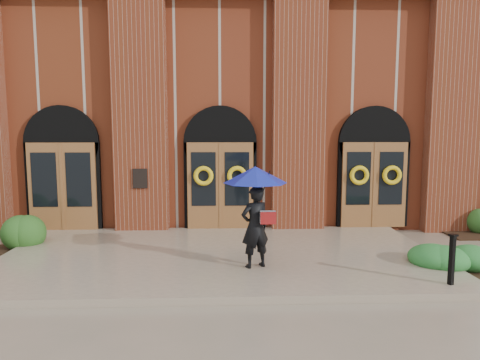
{
  "coord_description": "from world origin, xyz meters",
  "views": [
    {
      "loc": [
        0.09,
        -9.55,
        3.0
      ],
      "look_at": [
        0.5,
        1.0,
        1.76
      ],
      "focal_mm": 32.0,
      "sensor_mm": 36.0,
      "label": 1
    }
  ],
  "objects": [
    {
      "name": "hedge_front_right",
      "position": [
        5.1,
        -0.88,
        0.26
      ],
      "size": [
        1.47,
        1.26,
        0.52
      ],
      "primitive_type": "ellipsoid",
      "color": "#246528",
      "rests_on": "ground"
    },
    {
      "name": "landing",
      "position": [
        0.0,
        0.15,
        0.07
      ],
      "size": [
        10.0,
        5.3,
        0.15
      ],
      "primitive_type": "cube",
      "color": "tan",
      "rests_on": "ground"
    },
    {
      "name": "church_building",
      "position": [
        0.0,
        8.78,
        3.5
      ],
      "size": [
        16.2,
        12.53,
        7.0
      ],
      "color": "#602514",
      "rests_on": "ground"
    },
    {
      "name": "ground",
      "position": [
        0.0,
        0.0,
        0.0
      ],
      "size": [
        90.0,
        90.0,
        0.0
      ],
      "primitive_type": "plane",
      "color": "gray",
      "rests_on": "ground"
    },
    {
      "name": "metal_post",
      "position": [
        4.3,
        -2.05,
        0.65
      ],
      "size": [
        0.17,
        0.17,
        0.96
      ],
      "rotation": [
        0.0,
        0.0,
        0.4
      ],
      "color": "black",
      "rests_on": "landing"
    },
    {
      "name": "man_with_umbrella",
      "position": [
        0.74,
        -0.89,
        1.63
      ],
      "size": [
        1.74,
        1.74,
        2.12
      ],
      "rotation": [
        0.0,
        0.0,
        3.55
      ],
      "color": "black",
      "rests_on": "landing"
    }
  ]
}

